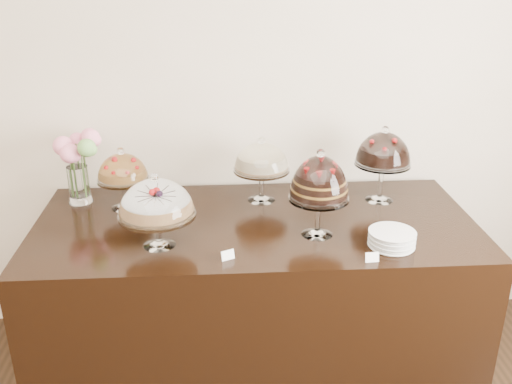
{
  "coord_description": "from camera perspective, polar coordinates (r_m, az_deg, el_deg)",
  "views": [
    {
      "loc": [
        0.1,
        -0.12,
        2.14
      ],
      "look_at": [
        0.27,
        2.4,
        1.08
      ],
      "focal_mm": 40.0,
      "sensor_mm": 36.0,
      "label": 1
    }
  ],
  "objects": [
    {
      "name": "flower_vase",
      "position": [
        3.14,
        -17.44,
        3.39
      ],
      "size": [
        0.24,
        0.3,
        0.41
      ],
      "color": "white",
      "rests_on": "display_counter"
    },
    {
      "name": "plate_stack",
      "position": [
        2.68,
        13.42,
        -4.57
      ],
      "size": [
        0.21,
        0.21,
        0.07
      ],
      "color": "silver",
      "rests_on": "display_counter"
    },
    {
      "name": "cake_stand_sugar_sponge",
      "position": [
        2.58,
        -9.95,
        -0.93
      ],
      "size": [
        0.35,
        0.35,
        0.35
      ],
      "color": "white",
      "rests_on": "display_counter"
    },
    {
      "name": "cake_stand_cheesecake",
      "position": [
        3.02,
        0.55,
        3.23
      ],
      "size": [
        0.3,
        0.3,
        0.36
      ],
      "color": "white",
      "rests_on": "display_counter"
    },
    {
      "name": "cake_stand_dark_choco",
      "position": [
        3.08,
        12.62,
        3.93
      ],
      "size": [
        0.3,
        0.3,
        0.42
      ],
      "color": "white",
      "rests_on": "display_counter"
    },
    {
      "name": "cake_stand_choco_layer",
      "position": [
        2.64,
        6.35,
        1.05
      ],
      "size": [
        0.28,
        0.28,
        0.43
      ],
      "color": "white",
      "rests_on": "display_counter"
    },
    {
      "name": "display_counter",
      "position": [
        3.08,
        -0.06,
        -10.49
      ],
      "size": [
        2.2,
        1.0,
        0.9
      ],
      "primitive_type": "cube",
      "color": "black",
      "rests_on": "ground"
    },
    {
      "name": "wall_back",
      "position": [
        3.19,
        -5.66,
        11.06
      ],
      "size": [
        5.0,
        0.04,
        3.0
      ],
      "primitive_type": "cube",
      "color": "beige",
      "rests_on": "ground"
    },
    {
      "name": "cake_stand_fruit_tart",
      "position": [
        3.02,
        -13.22,
        2.11
      ],
      "size": [
        0.27,
        0.27,
        0.33
      ],
      "color": "white",
      "rests_on": "display_counter"
    },
    {
      "name": "price_card_right",
      "position": [
        2.54,
        11.54,
        -6.41
      ],
      "size": [
        0.06,
        0.02,
        0.04
      ],
      "primitive_type": "cube",
      "rotation": [
        -0.21,
        0.0,
        0.06
      ],
      "color": "white",
      "rests_on": "display_counter"
    },
    {
      "name": "price_card_left",
      "position": [
        2.51,
        -2.84,
        -6.32
      ],
      "size": [
        0.06,
        0.04,
        0.04
      ],
      "primitive_type": "cube",
      "rotation": [
        -0.21,
        0.0,
        0.44
      ],
      "color": "white",
      "rests_on": "display_counter"
    }
  ]
}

